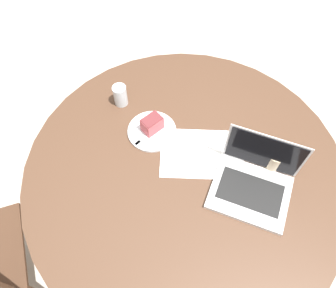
# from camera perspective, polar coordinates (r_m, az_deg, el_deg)

# --- Properties ---
(ground_plane) EXTENTS (12.00, 12.00, 0.00)m
(ground_plane) POSITION_cam_1_polar(r_m,az_deg,el_deg) (2.04, 2.03, -13.84)
(ground_plane) COLOR #B7AD9E
(dining_table) EXTENTS (1.32, 1.32, 0.75)m
(dining_table) POSITION_cam_1_polar(r_m,az_deg,el_deg) (1.44, 2.81, -5.94)
(dining_table) COLOR #4C3323
(dining_table) RESTS_ON ground_plane
(paper_document) EXTENTS (0.41, 0.36, 0.00)m
(paper_document) POSITION_cam_1_polar(r_m,az_deg,el_deg) (1.38, 5.95, -1.63)
(paper_document) COLOR white
(paper_document) RESTS_ON dining_table
(plate) EXTENTS (0.21, 0.21, 0.01)m
(plate) POSITION_cam_1_polar(r_m,az_deg,el_deg) (1.43, -2.81, 2.26)
(plate) COLOR silver
(plate) RESTS_ON dining_table
(cake_slice) EXTENTS (0.10, 0.08, 0.07)m
(cake_slice) POSITION_cam_1_polar(r_m,az_deg,el_deg) (1.40, -2.79, 3.52)
(cake_slice) COLOR #B74C51
(cake_slice) RESTS_ON plate
(fork) EXTENTS (0.17, 0.09, 0.00)m
(fork) POSITION_cam_1_polar(r_m,az_deg,el_deg) (1.41, -3.73, 1.52)
(fork) COLOR silver
(fork) RESTS_ON plate
(coffee_glass) EXTENTS (0.07, 0.07, 0.09)m
(coffee_glass) POSITION_cam_1_polar(r_m,az_deg,el_deg) (1.37, 17.99, -2.70)
(coffee_glass) COLOR #C6AD89
(coffee_glass) RESTS_ON dining_table
(water_glass) EXTENTS (0.06, 0.06, 0.10)m
(water_glass) POSITION_cam_1_polar(r_m,az_deg,el_deg) (1.50, -8.31, 8.39)
(water_glass) COLOR silver
(water_glass) RESTS_ON dining_table
(laptop) EXTENTS (0.39, 0.39, 0.23)m
(laptop) POSITION_cam_1_polar(r_m,az_deg,el_deg) (1.31, 14.64, -6.49)
(laptop) COLOR silver
(laptop) RESTS_ON dining_table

